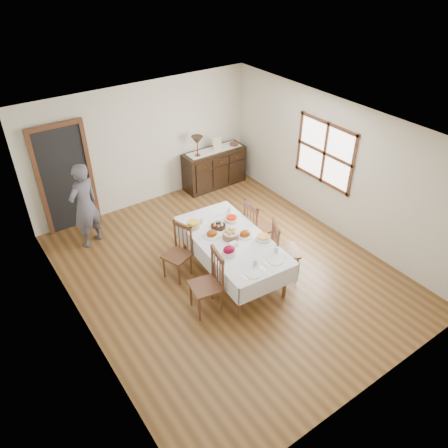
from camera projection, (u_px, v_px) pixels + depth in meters
ground at (227, 271)px, 7.74m from camera, size 6.00×6.00×0.00m
room_shell at (205, 182)px, 7.03m from camera, size 5.02×6.02×2.65m
dining_table at (232, 243)px, 7.31m from camera, size 1.27×2.27×0.75m
chair_left_near at (209, 282)px, 6.68m from camera, size 0.52×0.52×1.08m
chair_left_far at (179, 251)px, 7.39m from camera, size 0.53×0.53×0.99m
chair_right_near at (282, 249)px, 7.39m from camera, size 0.60×0.60×1.06m
chair_right_far at (256, 226)px, 7.96m from camera, size 0.46×0.46×1.04m
sideboard at (214, 168)px, 10.07m from camera, size 1.47×0.54×0.88m
person at (84, 203)px, 7.93m from camera, size 0.65×0.55×1.79m
bread_basket at (230, 234)px, 7.23m from camera, size 0.26×0.26×0.18m
egg_basket at (218, 226)px, 7.52m from camera, size 0.26×0.26×0.10m
ham_platter_a at (212, 234)px, 7.32m from camera, size 0.32×0.32×0.11m
ham_platter_b at (245, 234)px, 7.32m from camera, size 0.29×0.29×0.11m
beet_bowl at (229, 251)px, 6.88m from camera, size 0.23×0.23×0.15m
carrot_bowl at (231, 219)px, 7.68m from camera, size 0.24×0.24×0.09m
pineapple_bowl at (193, 225)px, 7.49m from camera, size 0.22×0.22×0.13m
casserole_dish at (263, 238)px, 7.23m from camera, size 0.25×0.25×0.07m
butter_dish at (233, 244)px, 7.07m from camera, size 0.15×0.10×0.07m
setting_left at (254, 270)px, 6.57m from camera, size 0.43×0.31×0.10m
setting_right at (275, 257)px, 6.83m from camera, size 0.43×0.31×0.10m
glass_far_a at (201, 221)px, 7.61m from camera, size 0.06×0.06×0.10m
glass_far_b at (229, 210)px, 7.90m from camera, size 0.07×0.07×0.10m
runner at (214, 150)px, 9.83m from camera, size 1.30×0.35×0.01m
table_lamp at (197, 141)px, 9.38m from camera, size 0.26×0.26×0.46m
picture_frame at (217, 144)px, 9.77m from camera, size 0.22×0.08×0.28m
deco_bowl at (234, 144)px, 10.03m from camera, size 0.20×0.20×0.06m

